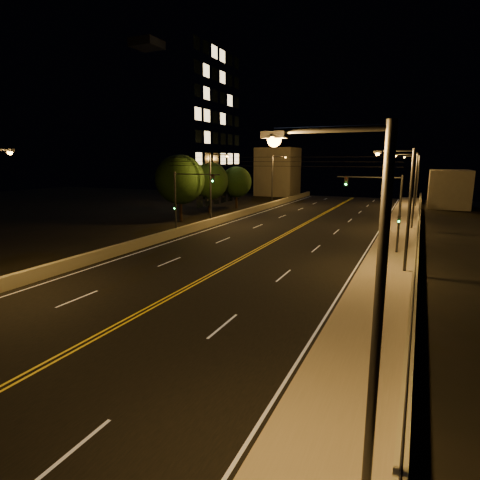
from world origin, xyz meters
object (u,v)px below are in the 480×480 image
at_px(streetlight_5, 213,184).
at_px(traffic_signal_right, 387,205).
at_px(traffic_signal_left, 184,197).
at_px(streetlight_6, 274,177).
at_px(tree_0, 180,180).
at_px(building_tower, 151,131).
at_px(streetlight_1, 405,203).
at_px(streetlight_2, 412,186).
at_px(tree_1, 209,181).
at_px(tree_2, 236,182).
at_px(streetlight_0, 363,302).
at_px(streetlight_3, 416,177).

height_order(streetlight_5, traffic_signal_right, streetlight_5).
bearing_deg(traffic_signal_left, streetlight_5, 97.50).
xyz_separation_m(streetlight_6, tree_0, (-4.79, -21.06, 0.34)).
height_order(streetlight_5, building_tower, building_tower).
bearing_deg(traffic_signal_right, streetlight_1, -75.33).
height_order(streetlight_6, tree_0, streetlight_6).
height_order(streetlight_2, tree_1, streetlight_2).
distance_m(streetlight_5, traffic_signal_right, 21.53).
bearing_deg(streetlight_6, streetlight_1, -58.73).
bearing_deg(traffic_signal_left, tree_2, 102.62).
bearing_deg(streetlight_5, tree_2, 105.14).
relative_size(traffic_signal_left, building_tower, 0.25).
bearing_deg(building_tower, tree_1, -12.13).
height_order(streetlight_1, streetlight_5, same).
distance_m(streetlight_5, tree_2, 16.64).
relative_size(streetlight_0, streetlight_1, 1.00).
height_order(streetlight_1, tree_2, streetlight_1).
bearing_deg(streetlight_0, streetlight_5, 122.22).
xyz_separation_m(building_tower, tree_0, (12.12, -10.94, -6.84)).
bearing_deg(streetlight_6, building_tower, -149.12).
bearing_deg(streetlight_0, traffic_signal_left, 128.19).
bearing_deg(streetlight_1, tree_0, 151.58).
bearing_deg(streetlight_6, traffic_signal_right, -56.07).
height_order(traffic_signal_left, tree_1, tree_1).
height_order(streetlight_1, streetlight_2, same).
relative_size(streetlight_5, streetlight_6, 1.00).
distance_m(streetlight_5, streetlight_6, 21.51).
bearing_deg(tree_0, streetlight_1, -28.42).
bearing_deg(streetlight_0, building_tower, 130.19).
xyz_separation_m(tree_0, tree_1, (-0.52, 8.45, -0.58)).
height_order(streetlight_6, traffic_signal_left, streetlight_6).
xyz_separation_m(streetlight_5, tree_0, (-4.79, 0.46, 0.34)).
distance_m(traffic_signal_right, tree_0, 26.19).
height_order(streetlight_0, traffic_signal_right, streetlight_0).
bearing_deg(tree_2, streetlight_0, -62.76).
height_order(streetlight_0, streetlight_3, same).
xyz_separation_m(streetlight_0, tree_0, (-26.19, 34.41, 0.34)).
relative_size(streetlight_6, traffic_signal_left, 1.29).
distance_m(streetlight_1, tree_2, 39.35).
distance_m(streetlight_1, streetlight_6, 41.22).
relative_size(streetlight_0, streetlight_5, 1.00).
bearing_deg(streetlight_2, building_tower, 170.56).
distance_m(streetlight_0, streetlight_3, 62.48).
bearing_deg(tree_1, streetlight_3, 36.31).
bearing_deg(streetlight_6, streetlight_2, -37.61).
xyz_separation_m(streetlight_2, traffic_signal_right, (-1.47, -13.14, -0.81)).
height_order(streetlight_0, tree_1, streetlight_0).
bearing_deg(streetlight_6, tree_0, -102.81).
relative_size(streetlight_2, streetlight_6, 1.00).
xyz_separation_m(streetlight_0, streetlight_2, (0.00, 38.98, 0.00)).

